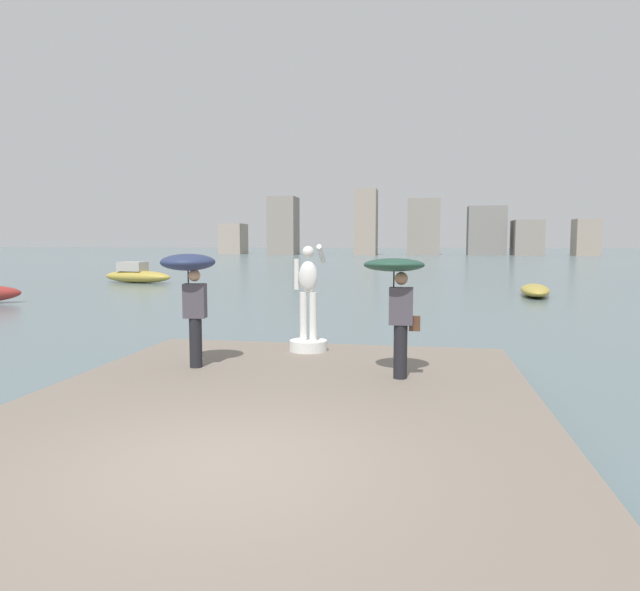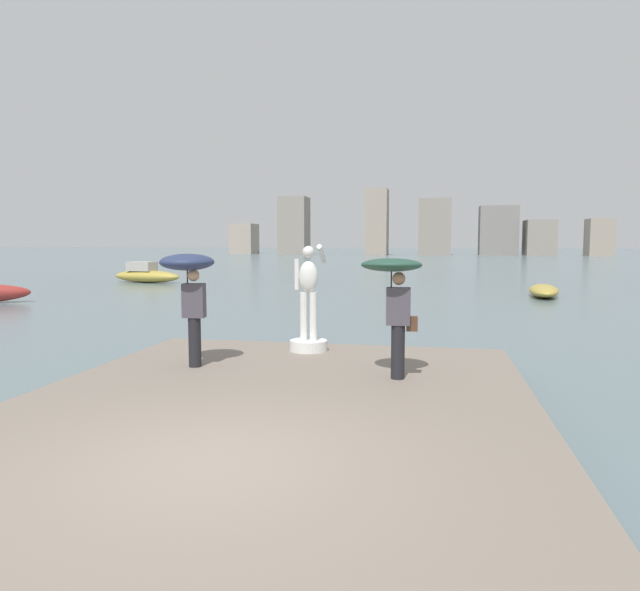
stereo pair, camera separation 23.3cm
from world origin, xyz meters
TOP-DOWN VIEW (x-y plane):
  - ground_plane at (0.00, 40.00)m, footprint 400.00×400.00m
  - pier at (0.00, 1.92)m, footprint 7.30×9.84m
  - statue_white_figure at (-0.28, 5.99)m, footprint 0.76×0.94m
  - onlooker_left at (-2.02, 4.13)m, footprint 1.06×1.07m
  - onlooker_right at (1.57, 3.92)m, footprint 0.99×1.00m
  - boat_near at (7.43, 23.56)m, footprint 1.82×4.47m
  - boat_far at (-15.81, 28.64)m, footprint 5.01×2.17m
  - distant_skyline at (-1.79, 110.96)m, footprint 74.77×13.38m

SIDE VIEW (x-z plane):
  - ground_plane at x=0.00m, z-range 0.00..0.00m
  - pier at x=0.00m, z-range 0.00..0.40m
  - boat_near at x=7.43m, z-range 0.00..0.57m
  - boat_far at x=-15.81m, z-range -0.16..1.16m
  - statue_white_figure at x=-0.28m, z-range 0.05..2.21m
  - onlooker_right at x=1.57m, z-range 0.93..2.90m
  - onlooker_left at x=-2.02m, z-range 0.98..2.99m
  - distant_skyline at x=-1.79m, z-range -1.38..11.36m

